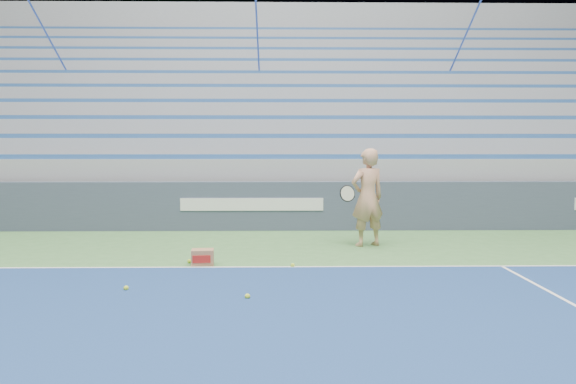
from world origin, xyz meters
name	(u,v)px	position (x,y,z in m)	size (l,w,h in m)	color
sponsor_barrier	(252,206)	(0.00, 15.88, 0.55)	(30.00, 0.32, 1.10)	#3B455A
bleachers	(260,132)	(0.00, 21.60, 2.36)	(31.00, 9.15, 7.30)	#93959B
tennis_player	(367,197)	(2.28, 13.79, 0.93)	(1.00, 0.95, 1.86)	tan
ball_box	(203,258)	(-0.61, 12.06, 0.13)	(0.37, 0.30, 0.26)	#986C49
tennis_ball_0	(189,261)	(-0.86, 12.25, 0.03)	(0.07, 0.07, 0.07)	#CDE72F
tennis_ball_1	(293,265)	(0.82, 11.90, 0.03)	(0.07, 0.07, 0.07)	#CDE72F
tennis_ball_2	(126,288)	(-1.42, 10.52, 0.03)	(0.07, 0.07, 0.07)	#CDE72F
tennis_ball_3	(247,296)	(0.21, 10.09, 0.03)	(0.07, 0.07, 0.07)	#CDE72F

